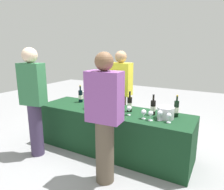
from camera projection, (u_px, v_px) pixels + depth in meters
The scene contains 17 objects.
ground_plane at pixel (112, 150), 3.50m from camera, with size 12.00×12.00×0.00m, color gray.
tasting_table at pixel (112, 131), 3.42m from camera, with size 2.59×0.75×0.72m, color #14381E.
wine_bottle_0 at pixel (81, 96), 3.80m from camera, with size 0.08×0.08×0.32m.
wine_bottle_1 at pixel (130, 104), 3.23m from camera, with size 0.08×0.08×0.33m.
wine_bottle_2 at pixel (153, 107), 3.07m from camera, with size 0.08×0.08×0.31m.
wine_bottle_3 at pixel (176, 109), 2.98m from camera, with size 0.07×0.07×0.33m.
wine_glass_0 at pixel (86, 103), 3.38m from camera, with size 0.06×0.06×0.13m.
wine_glass_1 at pixel (129, 109), 3.06m from camera, with size 0.07×0.07×0.14m.
wine_glass_2 at pixel (144, 112), 2.90m from camera, with size 0.08×0.08×0.14m.
wine_glass_3 at pixel (151, 114), 2.83m from camera, with size 0.07×0.07×0.14m.
wine_glass_4 at pixel (160, 113), 2.83m from camera, with size 0.08×0.08×0.15m.
wine_glass_5 at pixel (169, 116), 2.75m from camera, with size 0.07×0.07×0.13m.
ice_bucket at pixel (166, 113), 2.92m from camera, with size 0.24×0.24×0.17m, color silver.
server_pouring at pixel (120, 91), 3.97m from camera, with size 0.42×0.23×1.66m.
guest_0 at pixel (33, 98), 3.17m from camera, with size 0.41×0.27×1.72m.
guest_1 at pixel (105, 116), 2.51m from camera, with size 0.45×0.27×1.67m.
menu_board at pixel (90, 109), 4.65m from camera, with size 0.53×0.03×0.73m, color white.
Camera 1 is at (1.56, -2.79, 1.71)m, focal length 32.81 mm.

